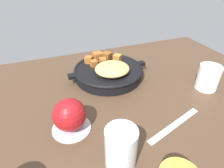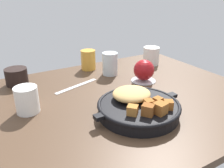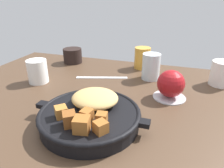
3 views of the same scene
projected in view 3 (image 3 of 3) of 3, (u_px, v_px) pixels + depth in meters
ground_plane at (100, 101)px, 64.16cm from camera, size 106.30×77.18×2.40cm
cast_iron_skillet at (90, 114)px, 50.17cm from camera, size 29.23×24.88×7.13cm
saucer_plate at (169, 97)px, 63.86cm from camera, size 10.04×10.04×0.60cm
red_apple at (171, 84)px, 62.03cm from camera, size 8.34×8.34×8.34cm
butter_knife at (102, 77)px, 78.66cm from camera, size 19.14×7.32×0.36cm
coffee_mug_dark at (73, 56)px, 94.58cm from camera, size 8.41×8.41×6.57cm
juice_glass_amber at (142, 58)px, 87.15cm from camera, size 6.69×6.69×8.97cm
water_glass_tall at (151, 67)px, 76.02cm from camera, size 6.64×6.64×9.68cm
white_creamer_pitcher at (38, 71)px, 73.38cm from camera, size 6.98×6.98×8.31cm
ceramic_mug_white at (222, 73)px, 71.17cm from camera, size 7.72×7.72×8.53cm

